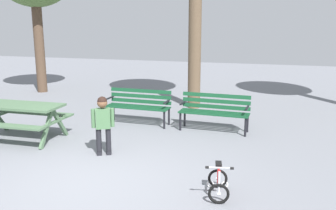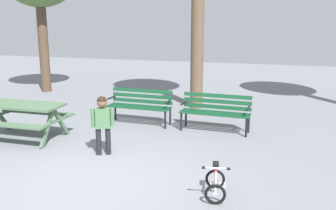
{
  "view_description": "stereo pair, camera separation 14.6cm",
  "coord_description": "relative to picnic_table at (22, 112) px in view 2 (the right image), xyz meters",
  "views": [
    {
      "loc": [
        2.78,
        -4.81,
        2.49
      ],
      "look_at": [
        0.67,
        2.14,
        0.85
      ],
      "focal_mm": 39.68,
      "sensor_mm": 36.0,
      "label": 1
    },
    {
      "loc": [
        2.92,
        -4.77,
        2.49
      ],
      "look_at": [
        0.67,
        2.14,
        0.85
      ],
      "focal_mm": 39.68,
      "sensor_mm": 36.0,
      "label": 2
    }
  ],
  "objects": [
    {
      "name": "ground",
      "position": [
        2.48,
        -1.63,
        -0.59
      ],
      "size": [
        36.0,
        36.0,
        0.0
      ],
      "primitive_type": "plane",
      "color": "slate"
    },
    {
      "name": "picnic_table",
      "position": [
        0.0,
        0.0,
        0.0
      ],
      "size": [
        1.84,
        1.39,
        0.79
      ],
      "color": "#4C6B4C",
      "rests_on": "ground"
    },
    {
      "name": "park_bench_far_left",
      "position": [
        1.97,
        1.91,
        -0.08
      ],
      "size": [
        1.61,
        0.49,
        0.85
      ],
      "color": "#144728",
      "rests_on": "ground"
    },
    {
      "name": "park_bench_left",
      "position": [
        3.87,
        1.85,
        -0.08
      ],
      "size": [
        1.62,
        0.52,
        0.85
      ],
      "color": "#144728",
      "rests_on": "ground"
    },
    {
      "name": "child_standing",
      "position": [
        2.13,
        -0.35,
        0.08
      ],
      "size": [
        0.39,
        0.27,
        1.13
      ],
      "color": "black",
      "rests_on": "ground"
    },
    {
      "name": "kids_bicycle",
      "position": [
        4.5,
        -1.43,
        -0.39
      ],
      "size": [
        0.45,
        0.61,
        0.54
      ],
      "color": "black",
      "rests_on": "ground"
    }
  ]
}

